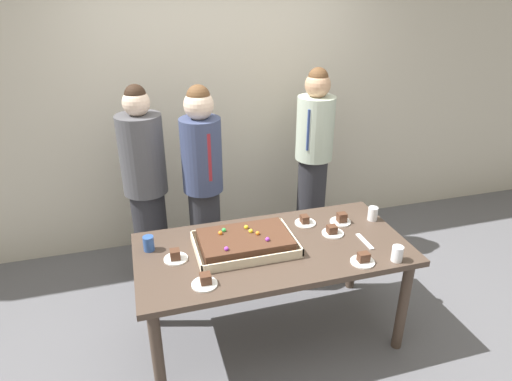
# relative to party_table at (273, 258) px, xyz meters

# --- Properties ---
(ground_plane) EXTENTS (12.00, 12.00, 0.00)m
(ground_plane) POSITION_rel_party_table_xyz_m (0.00, 0.00, -0.66)
(ground_plane) COLOR #5B5B60
(interior_back_panel) EXTENTS (8.00, 0.12, 3.00)m
(interior_back_panel) POSITION_rel_party_table_xyz_m (0.00, 1.60, 0.84)
(interior_back_panel) COLOR beige
(interior_back_panel) RESTS_ON ground_plane
(party_table) EXTENTS (1.78, 0.86, 0.75)m
(party_table) POSITION_rel_party_table_xyz_m (0.00, 0.00, 0.00)
(party_table) COLOR #47382D
(party_table) RESTS_ON ground_plane
(sheet_cake) EXTENTS (0.65, 0.43, 0.12)m
(sheet_cake) POSITION_rel_party_table_xyz_m (-0.18, 0.04, 0.13)
(sheet_cake) COLOR beige
(sheet_cake) RESTS_ON party_table
(plated_slice_near_left) EXTENTS (0.15, 0.15, 0.07)m
(plated_slice_near_left) POSITION_rel_party_table_xyz_m (0.48, -0.33, 0.11)
(plated_slice_near_left) COLOR white
(plated_slice_near_left) RESTS_ON party_table
(plated_slice_near_right) EXTENTS (0.15, 0.15, 0.07)m
(plated_slice_near_right) POSITION_rel_party_table_xyz_m (-0.63, 0.03, 0.11)
(plated_slice_near_right) COLOR white
(plated_slice_near_right) RESTS_ON party_table
(plated_slice_far_left) EXTENTS (0.15, 0.15, 0.06)m
(plated_slice_far_left) POSITION_rel_party_table_xyz_m (0.44, 0.04, 0.11)
(plated_slice_far_left) COLOR white
(plated_slice_far_left) RESTS_ON party_table
(plated_slice_far_right) EXTENTS (0.15, 0.15, 0.07)m
(plated_slice_far_right) POSITION_rel_party_table_xyz_m (-0.50, -0.27, 0.11)
(plated_slice_far_right) COLOR white
(plated_slice_far_right) RESTS_ON party_table
(plated_slice_center_front) EXTENTS (0.15, 0.15, 0.08)m
(plated_slice_center_front) POSITION_rel_party_table_xyz_m (0.57, 0.17, 0.11)
(plated_slice_center_front) COLOR white
(plated_slice_center_front) RESTS_ON party_table
(plated_slice_center_back) EXTENTS (0.15, 0.15, 0.06)m
(plated_slice_center_back) POSITION_rel_party_table_xyz_m (0.32, 0.23, 0.11)
(plated_slice_center_back) COLOR white
(plated_slice_center_back) RESTS_ON party_table
(drink_cup_nearest) EXTENTS (0.07, 0.07, 0.10)m
(drink_cup_nearest) POSITION_rel_party_table_xyz_m (-0.78, 0.19, 0.14)
(drink_cup_nearest) COLOR #2D5199
(drink_cup_nearest) RESTS_ON party_table
(drink_cup_middle) EXTENTS (0.07, 0.07, 0.10)m
(drink_cup_middle) POSITION_rel_party_table_xyz_m (0.81, 0.15, 0.14)
(drink_cup_middle) COLOR white
(drink_cup_middle) RESTS_ON party_table
(drink_cup_far_end) EXTENTS (0.07, 0.07, 0.10)m
(drink_cup_far_end) POSITION_rel_party_table_xyz_m (0.69, -0.36, 0.14)
(drink_cup_far_end) COLOR white
(drink_cup_far_end) RESTS_ON party_table
(cake_server_utensil) EXTENTS (0.03, 0.20, 0.01)m
(cake_server_utensil) POSITION_rel_party_table_xyz_m (0.61, -0.11, 0.09)
(cake_server_utensil) COLOR silver
(cake_server_utensil) RESTS_ON party_table
(person_serving_front) EXTENTS (0.31, 0.31, 1.67)m
(person_serving_front) POSITION_rel_party_table_xyz_m (-0.32, 0.77, 0.23)
(person_serving_front) COLOR #28282D
(person_serving_front) RESTS_ON ground_plane
(person_green_shirt_behind) EXTENTS (0.35, 0.35, 1.66)m
(person_green_shirt_behind) POSITION_rel_party_table_xyz_m (-0.74, 0.98, 0.20)
(person_green_shirt_behind) COLOR #28282D
(person_green_shirt_behind) RESTS_ON ground_plane
(person_striped_tie_right) EXTENTS (0.33, 0.33, 1.70)m
(person_striped_tie_right) POSITION_rel_party_table_xyz_m (0.72, 1.05, 0.23)
(person_striped_tie_right) COLOR #28282D
(person_striped_tie_right) RESTS_ON ground_plane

